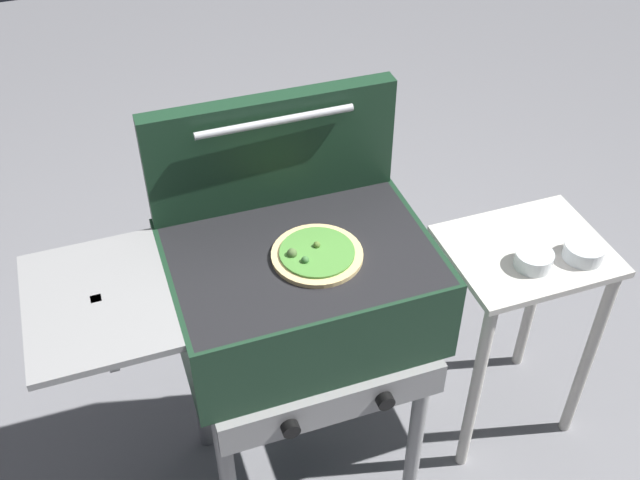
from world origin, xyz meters
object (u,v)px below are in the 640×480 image
topping_bowl_far (584,251)px  prep_table (516,299)px  grill (296,296)px  topping_bowl_near (534,260)px  pizza_veggie (317,254)px

topping_bowl_far → prep_table: bearing=145.8°
prep_table → grill: bearing=-179.6°
topping_bowl_near → topping_bowl_far: same height
pizza_veggie → topping_bowl_far: 0.77m
grill → prep_table: grill is taller
grill → pizza_veggie: 0.16m
prep_table → pizza_veggie: bearing=-177.0°
grill → topping_bowl_far: (0.79, -0.08, -0.02)m
grill → topping_bowl_near: bearing=-5.4°
topping_bowl_near → prep_table: bearing=67.4°
grill → prep_table: 0.72m
pizza_veggie → topping_bowl_near: size_ratio=2.11×
topping_bowl_near → topping_bowl_far: bearing=-6.3°
prep_table → topping_bowl_near: 0.23m
grill → topping_bowl_far: size_ratio=8.65×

